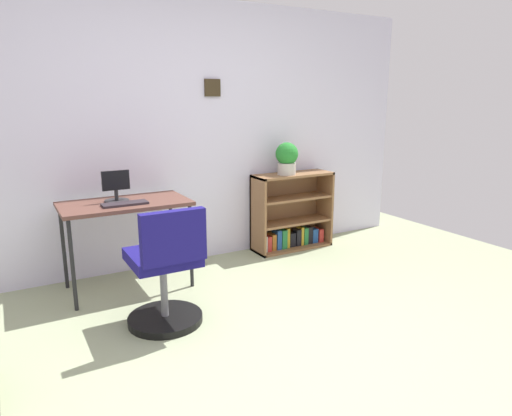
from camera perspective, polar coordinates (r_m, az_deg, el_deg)
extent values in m
plane|color=#97A17D|center=(2.85, 6.34, -19.29)|extent=(6.24, 6.24, 0.00)
cube|color=silver|center=(4.33, -10.23, 8.85)|extent=(5.20, 0.10, 2.41)
cube|color=#352918|center=(4.40, -5.42, 14.63)|extent=(0.15, 0.02, 0.16)
cube|color=brown|center=(3.83, -15.98, 0.52)|extent=(1.00, 0.56, 0.03)
cylinder|color=black|center=(3.63, -21.80, -6.67)|extent=(0.03, 0.03, 0.70)
cylinder|color=black|center=(3.83, -8.07, -4.73)|extent=(0.03, 0.03, 0.70)
cylinder|color=black|center=(4.08, -22.76, -4.57)|extent=(0.03, 0.03, 0.70)
cylinder|color=black|center=(4.26, -10.44, -2.95)|extent=(0.03, 0.03, 0.70)
cylinder|color=#262628|center=(3.86, -16.88, 0.88)|extent=(0.19, 0.19, 0.01)
cylinder|color=#262628|center=(3.85, -16.93, 1.58)|extent=(0.03, 0.03, 0.08)
cube|color=black|center=(3.82, -17.02, 3.31)|extent=(0.22, 0.02, 0.16)
cube|color=#2B2429|center=(3.71, -15.94, 0.51)|extent=(0.35, 0.13, 0.02)
cylinder|color=black|center=(3.39, -11.17, -13.31)|extent=(0.52, 0.52, 0.05)
cylinder|color=slate|center=(3.30, -11.34, -9.86)|extent=(0.05, 0.05, 0.39)
cube|color=navy|center=(3.21, -11.54, -5.97)|extent=(0.44, 0.44, 0.08)
cube|color=navy|center=(2.92, -10.19, -3.57)|extent=(0.42, 0.07, 0.34)
cube|color=brown|center=(4.57, 0.26, -1.01)|extent=(0.02, 0.30, 0.79)
cube|color=brown|center=(5.02, 8.42, 0.15)|extent=(0.02, 0.30, 0.79)
cube|color=brown|center=(4.71, 4.62, 4.14)|extent=(0.84, 0.30, 0.02)
cube|color=brown|center=(4.89, 4.45, -4.78)|extent=(0.84, 0.30, 0.02)
cube|color=brown|center=(4.90, 3.63, -0.07)|extent=(0.84, 0.02, 0.79)
cube|color=brown|center=(4.81, 4.51, -1.68)|extent=(0.80, 0.28, 0.02)
cube|color=brown|center=(4.75, 4.56, 1.27)|extent=(0.80, 0.28, 0.02)
cube|color=beige|center=(4.67, 0.82, -4.42)|extent=(0.05, 0.12, 0.16)
cube|color=#B22D28|center=(4.69, 1.37, -4.37)|extent=(0.05, 0.12, 0.16)
cube|color=#99591E|center=(4.72, 1.98, -4.19)|extent=(0.05, 0.11, 0.17)
cube|color=#1E478C|center=(4.75, 2.59, -3.88)|extent=(0.05, 0.12, 0.20)
cube|color=#237238|center=(4.78, 3.23, -3.80)|extent=(0.06, 0.13, 0.20)
cube|color=#B79323|center=(4.80, 3.75, -3.66)|extent=(0.04, 0.10, 0.20)
cube|color=black|center=(4.84, 4.33, -3.89)|extent=(0.07, 0.09, 0.15)
cube|color=black|center=(4.88, 5.05, -3.61)|extent=(0.06, 0.10, 0.17)
cube|color=#B79323|center=(4.90, 5.50, -3.41)|extent=(0.03, 0.10, 0.19)
cube|color=#237238|center=(4.93, 5.92, -3.41)|extent=(0.05, 0.11, 0.18)
cube|color=black|center=(4.96, 6.47, -3.31)|extent=(0.06, 0.10, 0.18)
cube|color=#1E478C|center=(5.00, 7.08, -3.36)|extent=(0.07, 0.10, 0.15)
cube|color=#B22D28|center=(5.05, 7.72, -3.29)|extent=(0.05, 0.12, 0.14)
cylinder|color=#B7B2A8|center=(4.63, 3.82, 4.89)|extent=(0.18, 0.18, 0.12)
sphere|color=#257E2B|center=(4.61, 3.85, 6.73)|extent=(0.23, 0.23, 0.23)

